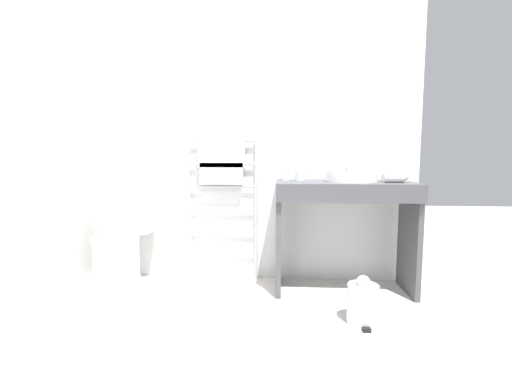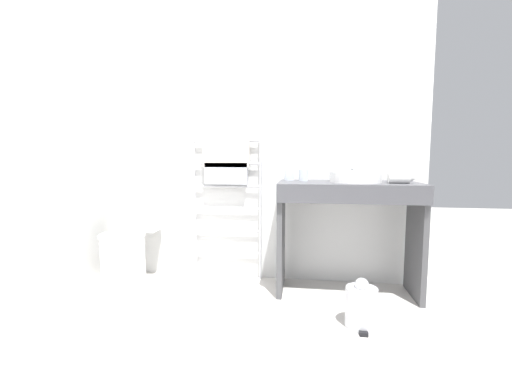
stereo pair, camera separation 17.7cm
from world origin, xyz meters
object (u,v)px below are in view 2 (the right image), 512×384
toilet (127,244)px  cup_near_edge (303,175)px  trash_bin (361,306)px  hair_dryer (400,178)px  towel_radiator (226,176)px  sink_basin (355,176)px  cup_near_wall (289,175)px

toilet → cup_near_edge: 1.56m
trash_bin → cup_near_edge: bearing=120.4°
trash_bin → hair_dryer: bearing=56.3°
towel_radiator → sink_basin: bearing=-9.8°
towel_radiator → cup_near_edge: bearing=-9.2°
towel_radiator → hair_dryer: bearing=-10.3°
sink_basin → cup_near_edge: size_ratio=4.15×
cup_near_wall → cup_near_edge: (0.12, -0.07, 0.00)m
towel_radiator → sink_basin: 1.06m
cup_near_wall → cup_near_edge: bearing=-29.4°
cup_near_wall → toilet: bearing=-171.1°
sink_basin → cup_near_edge: bearing=169.3°
cup_near_edge → hair_dryer: 0.71m
towel_radiator → cup_near_wall: bearing=-4.3°
toilet → sink_basin: size_ratio=2.04×
trash_bin → cup_near_wall: bearing=125.0°
sink_basin → cup_near_edge: 0.40m
toilet → cup_near_edge: (1.45, 0.14, 0.58)m
toilet → trash_bin: (1.82, -0.49, -0.21)m
cup_near_edge → hair_dryer: (0.70, -0.14, -0.01)m
toilet → hair_dryer: 2.22m
hair_dryer → sink_basin: bearing=167.9°
hair_dryer → trash_bin: 0.97m
hair_dryer → cup_near_edge: bearing=168.7°
hair_dryer → cup_near_wall: bearing=165.9°
hair_dryer → trash_bin: bearing=-123.7°
toilet → sink_basin: (1.84, 0.07, 0.57)m
sink_basin → hair_dryer: (0.31, -0.07, -0.01)m
toilet → towel_radiator: size_ratio=0.63×
toilet → hair_dryer: bearing=0.1°
towel_radiator → hair_dryer: towel_radiator is taller
toilet → cup_near_wall: size_ratio=8.66×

